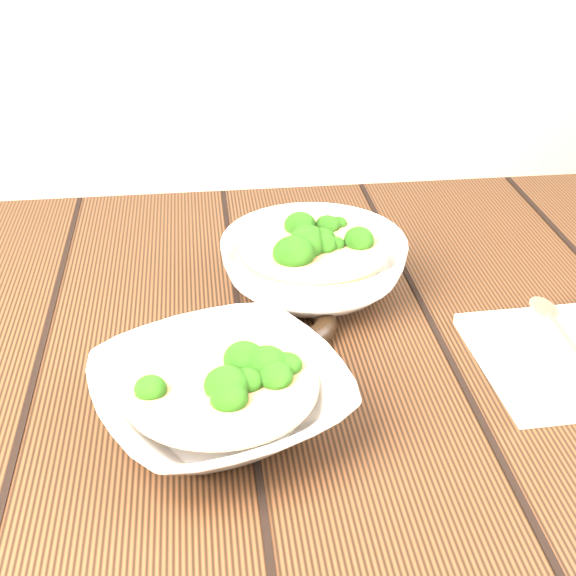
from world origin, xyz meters
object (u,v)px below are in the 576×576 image
at_px(table, 265,439).
at_px(soup_bowl_front, 221,396).
at_px(soup_bowl_back, 314,264).
at_px(trivet, 291,323).

distance_m(table, soup_bowl_front, 0.19).
xyz_separation_m(table, soup_bowl_back, (0.07, 0.10, 0.16)).
bearing_deg(table, soup_bowl_front, -113.10).
bearing_deg(soup_bowl_front, table, 66.90).
relative_size(table, trivet, 12.69).
bearing_deg(soup_bowl_back, trivet, -113.62).
bearing_deg(table, soup_bowl_back, 57.54).
relative_size(table, soup_bowl_front, 4.39).
distance_m(soup_bowl_front, soup_bowl_back, 0.24).
height_order(soup_bowl_front, soup_bowl_back, soup_bowl_back).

